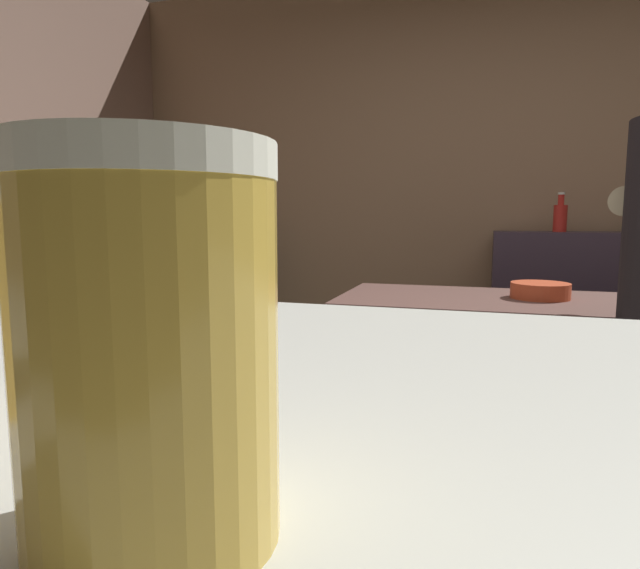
{
  "coord_description": "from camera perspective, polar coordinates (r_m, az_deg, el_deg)",
  "views": [
    {
      "loc": [
        -0.19,
        -1.39,
        1.18
      ],
      "look_at": [
        -0.38,
        -0.75,
        1.09
      ],
      "focal_mm": 30.35,
      "sensor_mm": 36.0,
      "label": 1
    }
  ],
  "objects": [
    {
      "name": "mini_fridge",
      "position": [
        3.7,
        -13.27,
        -2.22
      ],
      "size": [
        0.63,
        0.58,
        1.18
      ],
      "color": "white",
      "rests_on": "ground"
    },
    {
      "name": "back_shelf",
      "position": [
        3.41,
        25.62,
        -4.22
      ],
      "size": [
        0.96,
        0.36,
        1.1
      ],
      "primitive_type": "cube",
      "color": "#3D303F",
      "rests_on": "ground"
    },
    {
      "name": "wall_back",
      "position": [
        3.6,
        20.26,
        9.42
      ],
      "size": [
        5.2,
        0.1,
        2.7
      ],
      "primitive_type": "cube",
      "color": "#9B785A",
      "rests_on": "ground"
    },
    {
      "name": "bottle_vinegar",
      "position": [
        3.33,
        24.0,
        6.55
      ],
      "size": [
        0.07,
        0.07,
        0.22
      ],
      "color": "red",
      "rests_on": "back_shelf"
    },
    {
      "name": "pint_glass_near",
      "position": [
        0.18,
        -17.45,
        -6.32
      ],
      "size": [
        0.08,
        0.08,
        0.13
      ],
      "color": "gold",
      "rests_on": "bar_counter"
    },
    {
      "name": "mixing_bowl",
      "position": [
        2.1,
        22.2,
        -0.6
      ],
      "size": [
        0.2,
        0.2,
        0.06
      ],
      "primitive_type": "cylinder",
      "color": "#C44A29",
      "rests_on": "prep_counter"
    }
  ]
}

